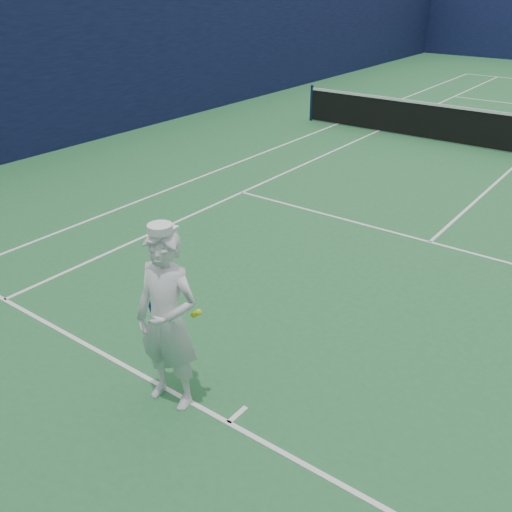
% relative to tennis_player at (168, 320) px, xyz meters
% --- Properties ---
extents(tennis_player, '(0.85, 0.58, 2.07)m').
position_rel_tennis_player_xyz_m(tennis_player, '(0.00, 0.00, 0.00)').
color(tennis_player, white).
rests_on(tennis_player, ground).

